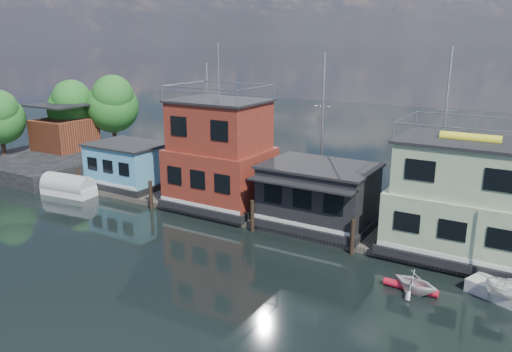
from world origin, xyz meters
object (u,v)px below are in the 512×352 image
Objects in this scene: houseboat_blue at (129,165)px; tarp_runabout at (68,187)px; red_kayak at (411,288)px; houseboat_green at (463,200)px; dinghy_white at (415,282)px; houseboat_red at (220,156)px; houseboat_dark at (318,194)px.

houseboat_blue is 5.16m from tarp_runabout.
tarp_runabout is at bearing 177.31° from red_kayak.
houseboat_blue is 26.53m from houseboat_green.
houseboat_green is 30.14m from tarp_runabout.
houseboat_blue is at bearing 168.62° from red_kayak.
houseboat_red is at bearing 84.76° from dinghy_white.
dinghy_white is at bearing -25.14° from red_kayak.
houseboat_dark is (8.00, -0.02, -1.69)m from houseboat_red.
houseboat_dark is at bearing -0.14° from houseboat_red.
tarp_runabout is 1.74× the size of red_kayak.
houseboat_green is 1.76× the size of tarp_runabout.
houseboat_blue is at bearing 41.97° from tarp_runabout.
dinghy_white is 0.50× the size of tarp_runabout.
houseboat_blue is 0.54× the size of houseboat_red.
dinghy_white is at bearing -19.81° from houseboat_red.
houseboat_dark is 9.82m from red_kayak.
red_kayak is (28.52, -1.95, -0.49)m from tarp_runabout.
dinghy_white is at bearing -12.73° from houseboat_blue.
houseboat_dark is at bearing 3.62° from tarp_runabout.
dinghy_white is at bearing -35.75° from houseboat_dark.
houseboat_dark reaches higher than red_kayak.
red_kayak is at bearing -19.72° from houseboat_red.
houseboat_red is 4.99× the size of dinghy_white.
tarp_runabout is (-12.78, -3.69, -3.41)m from houseboat_red.
houseboat_dark is 0.88× the size of houseboat_green.
houseboat_dark reaches higher than houseboat_blue.
houseboat_green is 3.05× the size of red_kayak.
houseboat_red is 1.60× the size of houseboat_dark.
houseboat_red is at bearing 161.50° from red_kayak.
houseboat_red is 2.48× the size of tarp_runabout.
houseboat_dark is at bearing 145.22° from red_kayak.
dinghy_white is 28.81m from tarp_runabout.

